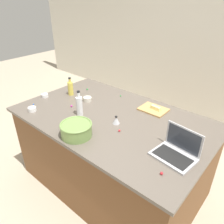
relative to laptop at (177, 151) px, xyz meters
The scene contains 20 objects.
ground_plane 1.22m from the laptop, 169.90° to the left, with size 12.00×12.00×0.00m, color #B7A88E.
wall_back 2.53m from the laptop, 107.56° to the left, with size 8.00×0.10×2.60m, color beige.
island_counter 0.91m from the laptop, 169.90° to the left, with size 1.96×1.21×0.90m.
laptop is the anchor object (origin of this frame).
mixing_bowl_large 0.83m from the laptop, 157.90° to the right, with size 0.28×0.28×0.12m.
bottle_vinegar 1.02m from the laptop, behind, with size 0.06×0.06×0.26m.
bottle_oil 1.49m from the laptop, behind, with size 0.06×0.06×0.22m.
cutting_board 0.73m from the laptop, 134.78° to the left, with size 0.28×0.22×0.02m, color tan.
butter_stick_left 0.71m from the laptop, 133.39° to the left, with size 0.11×0.04×0.04m, color #F4E58C.
ramekin_small 1.50m from the laptop, 167.65° to the right, with size 0.08×0.08×0.04m, color white.
ramekin_medium 1.22m from the laptop, 169.67° to the left, with size 0.09×0.09×0.05m, color beige.
ramekin_wide 1.66m from the laptop, behind, with size 0.08×0.08×0.04m, color white.
kitchen_timer 0.65m from the laptop, behind, with size 0.07×0.07×0.08m.
candy_0 0.05m from the laptop, 118.78° to the right, with size 0.02×0.02×0.02m, color red.
candy_1 0.25m from the laptop, 86.40° to the right, with size 0.02×0.02×0.02m, color red.
candy_2 1.49m from the laptop, 163.14° to the left, with size 0.02×0.02×0.02m, color green.
candy_3 1.59m from the laptop, behind, with size 0.02×0.02×0.02m, color blue.
candy_4 0.53m from the laptop, behind, with size 0.02×0.02×0.02m, color red.
candy_5 1.13m from the laptop, 150.54° to the left, with size 0.02×0.02×0.02m, color green.
candy_6 1.22m from the laptop, behind, with size 0.02×0.02×0.02m, color #CC3399.
Camera 1 is at (1.24, -1.44, 2.01)m, focal length 35.25 mm.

